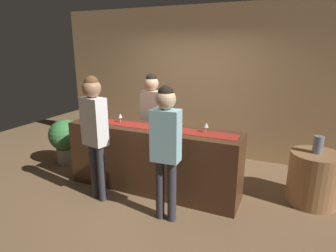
# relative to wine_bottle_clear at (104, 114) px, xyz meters

# --- Properties ---
(ground_plane) EXTENTS (10.00, 10.00, 0.00)m
(ground_plane) POSITION_rel_wine_bottle_clear_xyz_m (0.87, -0.02, -1.11)
(ground_plane) COLOR brown
(back_wall) EXTENTS (6.00, 0.12, 2.90)m
(back_wall) POSITION_rel_wine_bottle_clear_xyz_m (0.87, 1.88, 0.34)
(back_wall) COLOR tan
(back_wall) RESTS_ON ground
(bar_counter) EXTENTS (2.64, 0.60, 1.00)m
(bar_counter) POSITION_rel_wine_bottle_clear_xyz_m (0.87, -0.02, -0.61)
(bar_counter) COLOR #472B19
(bar_counter) RESTS_ON ground
(counter_runner_cloth) EXTENTS (2.51, 0.28, 0.01)m
(counter_runner_cloth) POSITION_rel_wine_bottle_clear_xyz_m (0.87, -0.02, -0.11)
(counter_runner_cloth) COLOR maroon
(counter_runner_cloth) RESTS_ON bar_counter
(wine_bottle_clear) EXTENTS (0.07, 0.07, 0.30)m
(wine_bottle_clear) POSITION_rel_wine_bottle_clear_xyz_m (0.00, 0.00, 0.00)
(wine_bottle_clear) COLOR #B2C6C1
(wine_bottle_clear) RESTS_ON bar_counter
(wine_bottle_amber) EXTENTS (0.07, 0.07, 0.30)m
(wine_bottle_amber) POSITION_rel_wine_bottle_clear_xyz_m (-0.17, -0.03, 0.00)
(wine_bottle_amber) COLOR brown
(wine_bottle_amber) RESTS_ON bar_counter
(wine_glass_near_customer) EXTENTS (0.07, 0.07, 0.14)m
(wine_glass_near_customer) POSITION_rel_wine_bottle_clear_xyz_m (0.29, 0.01, -0.01)
(wine_glass_near_customer) COLOR silver
(wine_glass_near_customer) RESTS_ON bar_counter
(wine_glass_mid_counter) EXTENTS (0.07, 0.07, 0.14)m
(wine_glass_mid_counter) POSITION_rel_wine_bottle_clear_xyz_m (1.67, 0.04, -0.01)
(wine_glass_mid_counter) COLOR silver
(wine_glass_mid_counter) RESTS_ON bar_counter
(bartender) EXTENTS (0.36, 0.24, 1.72)m
(bartender) POSITION_rel_wine_bottle_clear_xyz_m (0.56, 0.56, -0.04)
(bartender) COLOR #26262B
(bartender) RESTS_ON ground
(customer_sipping) EXTENTS (0.35, 0.24, 1.72)m
(customer_sipping) POSITION_rel_wine_bottle_clear_xyz_m (1.38, -0.67, -0.04)
(customer_sipping) COLOR #33333D
(customer_sipping) RESTS_ON ground
(customer_browsing) EXTENTS (0.37, 0.27, 1.78)m
(customer_browsing) POSITION_rel_wine_bottle_clear_xyz_m (0.28, -0.60, 0.00)
(customer_browsing) COLOR #33333D
(customer_browsing) RESTS_ON ground
(round_side_table) EXTENTS (0.68, 0.68, 0.74)m
(round_side_table) POSITION_rel_wine_bottle_clear_xyz_m (3.09, 0.55, -0.74)
(round_side_table) COLOR #996B42
(round_side_table) RESTS_ON ground
(vase_on_side_table) EXTENTS (0.13, 0.13, 0.24)m
(vase_on_side_table) POSITION_rel_wine_bottle_clear_xyz_m (3.09, 0.56, -0.25)
(vase_on_side_table) COLOR slate
(vase_on_side_table) RESTS_ON round_side_table
(potted_plant_tall) EXTENTS (0.58, 0.58, 0.85)m
(potted_plant_tall) POSITION_rel_wine_bottle_clear_xyz_m (-1.07, 0.21, -0.62)
(potted_plant_tall) COLOR #9E9389
(potted_plant_tall) RESTS_ON ground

